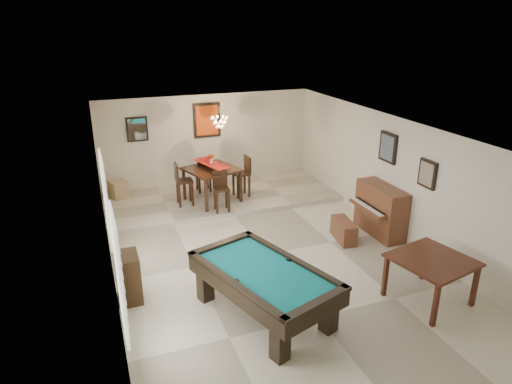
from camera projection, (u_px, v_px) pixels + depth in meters
ground_plane at (266, 254)px, 9.36m from camera, size 6.00×9.00×0.02m
wall_back at (207, 141)px, 12.83m from camera, size 6.00×0.04×2.60m
wall_front at (420, 335)px, 4.96m from camera, size 6.00×0.04×2.60m
wall_left at (107, 217)px, 7.91m from camera, size 0.04×9.00×2.60m
wall_right at (395, 177)px, 9.88m from camera, size 0.04×9.00×2.60m
ceiling at (267, 130)px, 8.43m from camera, size 6.00×9.00×0.04m
dining_step at (221, 197)px, 12.18m from camera, size 6.00×2.50×0.12m
window_left_front at (119, 274)px, 5.96m from camera, size 0.06×1.00×1.70m
window_left_rear at (106, 199)px, 8.41m from camera, size 0.06×1.00×1.70m
pool_table at (264, 293)px, 7.32m from camera, size 2.00×2.70×0.80m
square_table at (429, 280)px, 7.68m from camera, size 1.38×1.38×0.81m
upright_piano at (376, 211)px, 10.04m from camera, size 0.75×1.34×1.12m
piano_bench at (344, 230)px, 9.88m from camera, size 0.44×0.85×0.45m
apothecary_chest at (129, 277)px, 7.71m from camera, size 0.38×0.57×0.85m
dining_table at (212, 182)px, 11.62m from camera, size 1.52×1.52×0.99m
flower_vase at (211, 159)px, 11.40m from camera, size 0.19×0.19×0.26m
dining_chair_south at (222, 192)px, 11.00m from camera, size 0.39×0.39×0.97m
dining_chair_north at (203, 173)px, 12.29m from camera, size 0.37×0.37×1.00m
dining_chair_west at (185, 184)px, 11.35m from camera, size 0.42×0.42×1.09m
dining_chair_east at (241, 177)px, 11.91m from camera, size 0.42×0.42×1.08m
corner_bench at (118, 189)px, 11.95m from camera, size 0.52×0.58×0.44m
chandelier at (219, 118)px, 11.37m from camera, size 0.44×0.44×0.60m
back_painting at (207, 120)px, 12.58m from camera, size 0.75×0.06×0.95m
back_mirror at (137, 129)px, 12.00m from camera, size 0.55×0.06×0.65m
right_picture_upper at (388, 147)px, 9.92m from camera, size 0.06×0.55×0.65m
right_picture_lower at (427, 174)px, 8.85m from camera, size 0.06×0.45×0.55m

